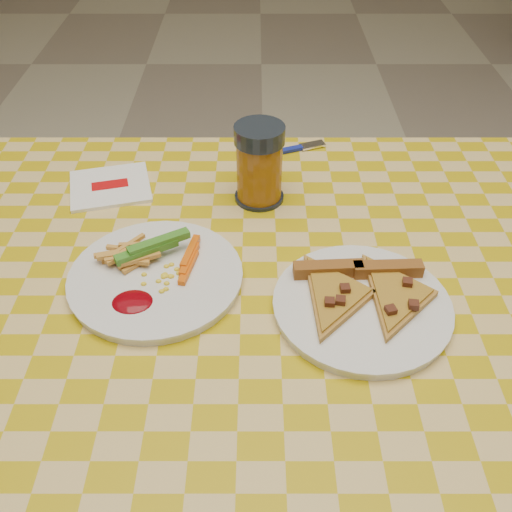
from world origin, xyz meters
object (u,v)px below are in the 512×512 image
object	(u,v)px
table	(277,331)
plate_right	(362,307)
plate_left	(156,278)
drink_glass	(259,165)

from	to	relation	value
table	plate_right	xyz separation A→B (m)	(0.11, -0.03, 0.08)
plate_left	plate_right	distance (m)	0.29
plate_right	drink_glass	xyz separation A→B (m)	(-0.14, 0.26, 0.06)
plate_left	plate_right	bearing A→B (deg)	-11.26
table	plate_right	size ratio (longest dim) A/B	5.50
table	drink_glass	distance (m)	0.27
drink_glass	plate_right	bearing A→B (deg)	-62.61
plate_right	drink_glass	bearing A→B (deg)	117.39
plate_right	drink_glass	size ratio (longest dim) A/B	1.75
plate_left	drink_glass	bearing A→B (deg)	54.54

